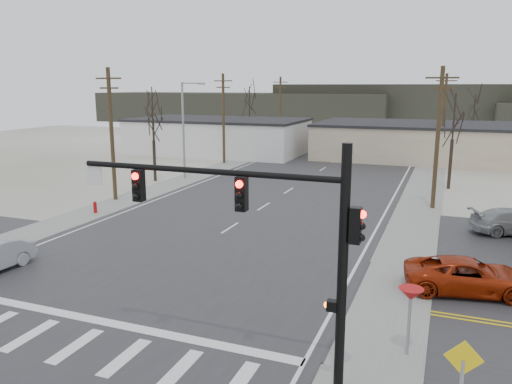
{
  "coord_description": "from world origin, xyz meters",
  "views": [
    {
      "loc": [
        12.27,
        -19.14,
        8.65
      ],
      "look_at": [
        1.99,
        7.33,
        2.6
      ],
      "focal_mm": 35.0,
      "sensor_mm": 36.0,
      "label": 1
    }
  ],
  "objects_px": {
    "traffic_signal_mast": "(277,229)",
    "car_far_b": "(336,147)",
    "fire_hydrant": "(95,207)",
    "car_far_a": "(340,147)",
    "car_parked_red": "(468,276)"
  },
  "relations": [
    {
      "from": "traffic_signal_mast",
      "to": "car_far_b",
      "type": "distance_m",
      "value": 53.83
    },
    {
      "from": "fire_hydrant",
      "to": "car_far_a",
      "type": "distance_m",
      "value": 39.58
    },
    {
      "from": "fire_hydrant",
      "to": "car_parked_red",
      "type": "xyz_separation_m",
      "value": [
        23.67,
        -5.31,
        0.31
      ]
    },
    {
      "from": "fire_hydrant",
      "to": "car_far_b",
      "type": "xyz_separation_m",
      "value": [
        8.4,
        38.6,
        0.2
      ]
    },
    {
      "from": "car_far_a",
      "to": "car_far_b",
      "type": "xyz_separation_m",
      "value": [
        -0.53,
        0.04,
        -0.1
      ]
    },
    {
      "from": "car_far_a",
      "to": "car_far_b",
      "type": "height_order",
      "value": "car_far_a"
    },
    {
      "from": "fire_hydrant",
      "to": "car_parked_red",
      "type": "height_order",
      "value": "car_parked_red"
    },
    {
      "from": "traffic_signal_mast",
      "to": "fire_hydrant",
      "type": "bearing_deg",
      "value": 141.87
    },
    {
      "from": "traffic_signal_mast",
      "to": "fire_hydrant",
      "type": "distance_m",
      "value": 23.39
    },
    {
      "from": "fire_hydrant",
      "to": "car_far_a",
      "type": "bearing_deg",
      "value": 76.97
    },
    {
      "from": "traffic_signal_mast",
      "to": "car_far_a",
      "type": "distance_m",
      "value": 53.69
    },
    {
      "from": "car_far_b",
      "to": "fire_hydrant",
      "type": "bearing_deg",
      "value": -124.07
    },
    {
      "from": "car_far_a",
      "to": "car_parked_red",
      "type": "bearing_deg",
      "value": 88.92
    },
    {
      "from": "car_far_a",
      "to": "car_far_b",
      "type": "relative_size",
      "value": 1.37
    },
    {
      "from": "car_far_a",
      "to": "car_parked_red",
      "type": "relative_size",
      "value": 0.93
    }
  ]
}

